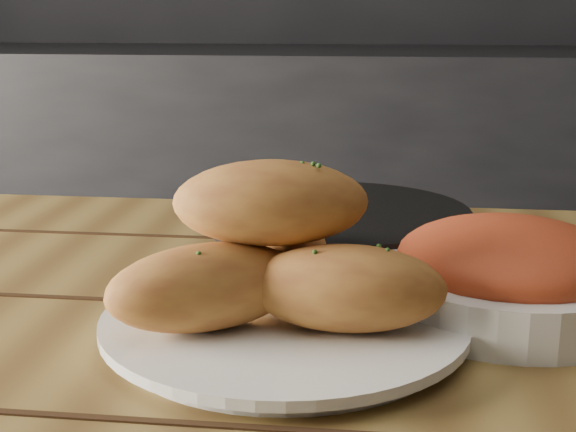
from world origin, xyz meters
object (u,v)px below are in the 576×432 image
at_px(bread_rolls, 277,258).
at_px(skillet, 342,229).
at_px(plate, 285,325).
at_px(bowl, 508,273).

relative_size(bread_rolls, skillet, 0.63).
bearing_deg(bread_rolls, plate, 30.96).
height_order(bread_rolls, bowl, bread_rolls).
relative_size(skillet, bowl, 1.86).
xyz_separation_m(bread_rolls, bowl, (0.18, 0.08, -0.03)).
relative_size(plate, bread_rolls, 1.11).
xyz_separation_m(plate, bowl, (0.17, 0.08, 0.02)).
relative_size(bread_rolls, bowl, 1.17).
bearing_deg(plate, bowl, 23.28).
height_order(skillet, bowl, bowl).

